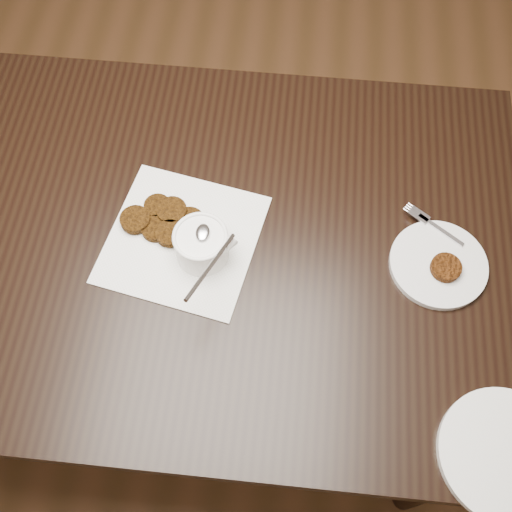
{
  "coord_description": "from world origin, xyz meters",
  "views": [
    {
      "loc": [
        0.19,
        -0.5,
        1.76
      ],
      "look_at": [
        0.15,
        -0.01,
        0.8
      ],
      "focal_mm": 42.24,
      "sensor_mm": 36.0,
      "label": 1
    }
  ],
  "objects_px": {
    "plate_with_patty": "(439,263)",
    "plate_empty": "(505,455)",
    "sauce_ramekin": "(200,236)",
    "table": "(195,308)",
    "napkin": "(183,239)"
  },
  "relations": [
    {
      "from": "plate_with_patty",
      "to": "plate_empty",
      "type": "bearing_deg",
      "value": -74.23
    },
    {
      "from": "plate_with_patty",
      "to": "plate_empty",
      "type": "xyz_separation_m",
      "value": [
        0.09,
        -0.33,
        -0.01
      ]
    },
    {
      "from": "plate_empty",
      "to": "plate_with_patty",
      "type": "bearing_deg",
      "value": 105.77
    },
    {
      "from": "napkin",
      "to": "plate_with_patty",
      "type": "bearing_deg",
      "value": -0.94
    },
    {
      "from": "sauce_ramekin",
      "to": "plate_empty",
      "type": "bearing_deg",
      "value": -30.51
    },
    {
      "from": "plate_empty",
      "to": "table",
      "type": "bearing_deg",
      "value": 149.27
    },
    {
      "from": "sauce_ramekin",
      "to": "plate_with_patty",
      "type": "xyz_separation_m",
      "value": [
        0.44,
        0.02,
        -0.06
      ]
    },
    {
      "from": "napkin",
      "to": "plate_with_patty",
      "type": "height_order",
      "value": "plate_with_patty"
    },
    {
      "from": "table",
      "to": "sauce_ramekin",
      "type": "xyz_separation_m",
      "value": [
        0.05,
        -0.03,
        0.45
      ]
    },
    {
      "from": "table",
      "to": "plate_empty",
      "type": "height_order",
      "value": "plate_empty"
    },
    {
      "from": "table",
      "to": "napkin",
      "type": "distance_m",
      "value": 0.38
    },
    {
      "from": "napkin",
      "to": "plate_with_patty",
      "type": "relative_size",
      "value": 1.52
    },
    {
      "from": "sauce_ramekin",
      "to": "plate_with_patty",
      "type": "relative_size",
      "value": 0.76
    },
    {
      "from": "table",
      "to": "napkin",
      "type": "height_order",
      "value": "napkin"
    },
    {
      "from": "table",
      "to": "napkin",
      "type": "relative_size",
      "value": 4.85
    }
  ]
}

